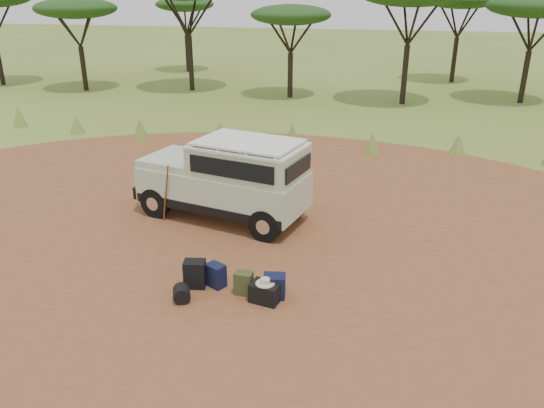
% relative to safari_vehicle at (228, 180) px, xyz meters
% --- Properties ---
extents(ground, '(140.00, 140.00, 0.00)m').
position_rel_safari_vehicle_xyz_m(ground, '(0.28, -1.72, -1.04)').
color(ground, olive).
rests_on(ground, ground).
extents(dirt_clearing, '(23.00, 23.00, 0.01)m').
position_rel_safari_vehicle_xyz_m(dirt_clearing, '(0.28, -1.72, -1.03)').
color(dirt_clearing, brown).
rests_on(dirt_clearing, ground).
extents(grass_fringe, '(36.60, 1.60, 0.90)m').
position_rel_safari_vehicle_xyz_m(grass_fringe, '(0.39, 6.95, -0.63)').
color(grass_fringe, olive).
rests_on(grass_fringe, ground).
extents(acacia_treeline, '(46.70, 13.20, 6.26)m').
position_rel_safari_vehicle_xyz_m(acacia_treeline, '(1.03, 18.09, 3.84)').
color(acacia_treeline, black).
rests_on(acacia_treeline, ground).
extents(safari_vehicle, '(4.67, 2.68, 2.15)m').
position_rel_safari_vehicle_xyz_m(safari_vehicle, '(0.00, 0.00, 0.00)').
color(safari_vehicle, '#B0C3A6').
rests_on(safari_vehicle, ground).
extents(walking_staff, '(0.34, 0.16, 1.55)m').
position_rel_safari_vehicle_xyz_m(walking_staff, '(-1.44, -0.61, -0.26)').
color(walking_staff, brown).
rests_on(walking_staff, ground).
extents(backpack_black, '(0.47, 0.38, 0.57)m').
position_rel_safari_vehicle_xyz_m(backpack_black, '(0.39, -3.43, -0.75)').
color(backpack_black, black).
rests_on(backpack_black, ground).
extents(backpack_navy, '(0.45, 0.41, 0.48)m').
position_rel_safari_vehicle_xyz_m(backpack_navy, '(0.79, -3.32, -0.79)').
color(backpack_navy, '#12153A').
rests_on(backpack_navy, ground).
extents(backpack_olive, '(0.35, 0.26, 0.47)m').
position_rel_safari_vehicle_xyz_m(backpack_olive, '(1.41, -3.47, -0.80)').
color(backpack_olive, '#404620').
rests_on(backpack_olive, ground).
extents(duffel_navy, '(0.46, 0.38, 0.47)m').
position_rel_safari_vehicle_xyz_m(duffel_navy, '(2.01, -3.44, -0.80)').
color(duffel_navy, '#12153A').
rests_on(duffel_navy, ground).
extents(hard_case, '(0.61, 0.49, 0.39)m').
position_rel_safari_vehicle_xyz_m(hard_case, '(1.88, -3.63, -0.84)').
color(hard_case, black).
rests_on(hard_case, ground).
extents(stuff_sack, '(0.43, 0.43, 0.33)m').
position_rel_safari_vehicle_xyz_m(stuff_sack, '(0.33, -3.99, -0.87)').
color(stuff_sack, black).
rests_on(stuff_sack, ground).
extents(safari_hat, '(0.37, 0.37, 0.11)m').
position_rel_safari_vehicle_xyz_m(safari_hat, '(1.88, -3.63, -0.61)').
color(safari_hat, beige).
rests_on(safari_hat, hard_case).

